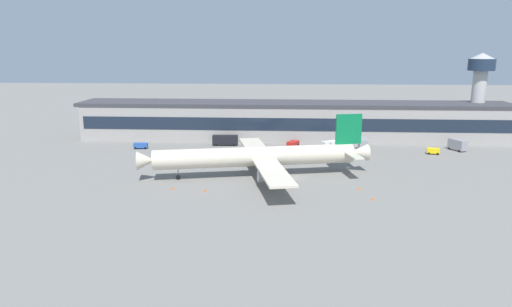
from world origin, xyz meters
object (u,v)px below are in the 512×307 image
(pushback_tractor, at_px, (293,143))
(traffic_cone_0, at_px, (205,190))
(traffic_cone_2, at_px, (359,188))
(traffic_cone_3, at_px, (173,188))
(crew_van, at_px, (330,144))
(follow_me_car, at_px, (141,145))
(baggage_tug, at_px, (433,151))
(fuel_truck, at_px, (226,140))
(airliner, at_px, (259,156))
(stair_truck, at_px, (458,144))
(control_tower, at_px, (479,86))
(catering_truck, at_px, (363,144))
(traffic_cone_1, at_px, (372,199))

(pushback_tractor, relative_size, traffic_cone_0, 7.63)
(traffic_cone_2, relative_size, traffic_cone_3, 0.88)
(crew_van, xyz_separation_m, follow_me_car, (-60.90, -3.42, -0.37))
(crew_van, height_order, baggage_tug, crew_van)
(follow_me_car, distance_m, traffic_cone_0, 52.30)
(crew_van, bearing_deg, fuel_truck, 174.33)
(baggage_tug, xyz_separation_m, traffic_cone_2, (-28.44, -37.73, -0.76))
(airliner, distance_m, pushback_tractor, 37.82)
(pushback_tractor, bearing_deg, follow_me_car, -172.65)
(traffic_cone_2, bearing_deg, stair_truck, 49.02)
(control_tower, bearing_deg, crew_van, -159.70)
(traffic_cone_0, bearing_deg, catering_truck, 46.01)
(stair_truck, bearing_deg, traffic_cone_0, -147.03)
(pushback_tractor, xyz_separation_m, traffic_cone_0, (-20.78, -50.32, -0.69))
(catering_truck, height_order, follow_me_car, catering_truck)
(baggage_tug, distance_m, traffic_cone_2, 47.26)
(traffic_cone_0, distance_m, traffic_cone_1, 36.99)
(traffic_cone_0, relative_size, traffic_cone_1, 1.11)
(control_tower, bearing_deg, traffic_cone_1, -124.70)
(airliner, relative_size, crew_van, 10.48)
(control_tower, distance_m, traffic_cone_0, 110.32)
(control_tower, xyz_separation_m, baggage_tug, (-22.05, -25.42, -17.79))
(stair_truck, height_order, pushback_tractor, stair_truck)
(follow_me_car, height_order, baggage_tug, same)
(follow_me_car, relative_size, traffic_cone_2, 6.94)
(fuel_truck, height_order, traffic_cone_2, fuel_truck)
(traffic_cone_2, bearing_deg, fuel_truck, 128.02)
(stair_truck, bearing_deg, pushback_tractor, 176.56)
(traffic_cone_3, bearing_deg, catering_truck, 40.37)
(follow_me_car, bearing_deg, pushback_tractor, 7.35)
(control_tower, relative_size, traffic_cone_2, 45.82)
(follow_me_car, relative_size, traffic_cone_0, 6.38)
(fuel_truck, relative_size, traffic_cone_0, 11.91)
(airliner, distance_m, fuel_truck, 39.28)
(fuel_truck, relative_size, traffic_cone_1, 13.24)
(traffic_cone_1, bearing_deg, airliner, 145.56)
(traffic_cone_2, bearing_deg, airliner, 157.06)
(baggage_tug, relative_size, traffic_cone_0, 5.52)
(baggage_tug, bearing_deg, crew_van, 169.38)
(traffic_cone_2, height_order, traffic_cone_3, traffic_cone_3)
(stair_truck, height_order, traffic_cone_3, stair_truck)
(baggage_tug, bearing_deg, control_tower, 49.05)
(crew_van, distance_m, traffic_cone_0, 57.57)
(traffic_cone_3, bearing_deg, follow_me_car, 115.85)
(pushback_tractor, distance_m, traffic_cone_1, 56.15)
(pushback_tractor, height_order, traffic_cone_3, pushback_tractor)
(control_tower, height_order, traffic_cone_3, control_tower)
(airliner, relative_size, traffic_cone_1, 90.91)
(catering_truck, height_order, traffic_cone_2, catering_truck)
(airliner, bearing_deg, traffic_cone_3, -146.87)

